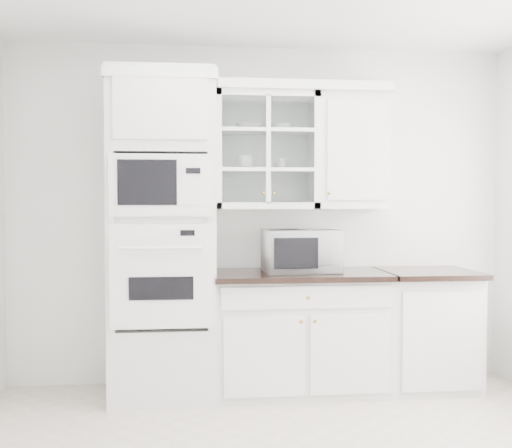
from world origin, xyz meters
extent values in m
cube|color=white|center=(0.00, 1.74, 1.35)|extent=(4.00, 0.02, 2.70)
cube|color=silver|center=(-0.75, 1.43, 1.20)|extent=(0.76, 0.65, 2.40)
cube|color=white|center=(-0.75, 1.09, 0.94)|extent=(0.70, 0.03, 0.72)
cube|color=black|center=(-0.75, 1.07, 0.86)|extent=(0.44, 0.01, 0.16)
cube|color=white|center=(-0.75, 1.09, 1.56)|extent=(0.70, 0.03, 0.43)
cube|color=black|center=(-0.84, 1.07, 1.58)|extent=(0.40, 0.01, 0.31)
cube|color=silver|center=(0.28, 1.45, 0.44)|extent=(1.30, 0.60, 0.88)
cube|color=black|center=(0.28, 1.42, 0.90)|extent=(1.32, 0.67, 0.04)
cube|color=silver|center=(1.28, 1.45, 0.44)|extent=(0.70, 0.60, 0.88)
cube|color=black|center=(1.28, 1.42, 0.90)|extent=(0.72, 0.67, 0.04)
cube|color=silver|center=(0.03, 1.58, 1.85)|extent=(0.80, 0.33, 0.90)
cube|color=silver|center=(0.03, 1.58, 1.70)|extent=(0.74, 0.29, 0.02)
cube|color=silver|center=(0.03, 1.58, 2.00)|extent=(0.74, 0.29, 0.02)
cube|color=silver|center=(0.71, 1.58, 1.85)|extent=(0.55, 0.33, 0.90)
cube|color=white|center=(-0.07, 1.56, 2.33)|extent=(2.14, 0.38, 0.07)
imported|color=white|center=(0.28, 1.45, 1.08)|extent=(0.59, 0.50, 0.32)
imported|color=white|center=(-0.10, 1.57, 2.03)|extent=(0.23, 0.23, 0.05)
imported|color=white|center=(0.15, 1.59, 2.04)|extent=(0.18, 0.18, 0.06)
imported|color=white|center=(-0.13, 1.58, 1.76)|extent=(0.14, 0.14, 0.10)
imported|color=white|center=(0.15, 1.60, 1.75)|extent=(0.11, 0.11, 0.08)
camera|label=1|loc=(-0.48, -2.85, 1.44)|focal=40.00mm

